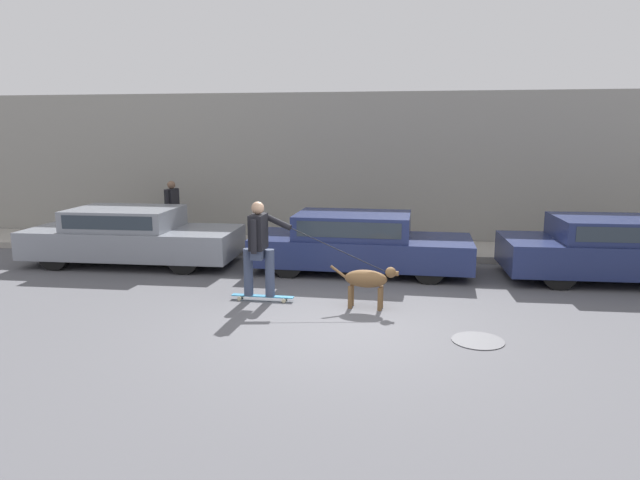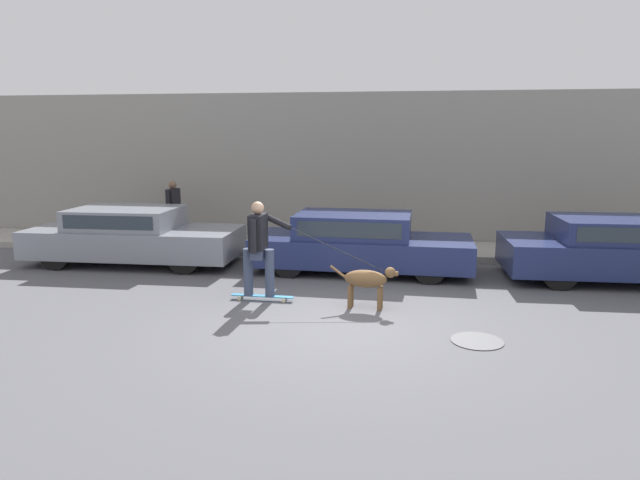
{
  "view_description": "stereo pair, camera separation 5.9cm",
  "coord_description": "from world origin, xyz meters",
  "px_view_note": "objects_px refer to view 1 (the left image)",
  "views": [
    {
      "loc": [
        0.89,
        -8.11,
        2.83
      ],
      "look_at": [
        -0.6,
        1.8,
        0.95
      ],
      "focal_mm": 32.0,
      "sensor_mm": 36.0,
      "label": 1
    },
    {
      "loc": [
        0.95,
        -8.1,
        2.83
      ],
      "look_at": [
        -0.6,
        1.8,
        0.95
      ],
      "focal_mm": 32.0,
      "sensor_mm": 36.0,
      "label": 2
    }
  ],
  "objects_px": {
    "skateboarder": "(259,245)",
    "pedestrian_with_bag": "(172,208)",
    "parked_car_1": "(359,243)",
    "parked_car_0": "(132,236)",
    "dog": "(368,280)",
    "parked_car_2": "(622,250)"
  },
  "relations": [
    {
      "from": "parked_car_0",
      "to": "parked_car_1",
      "type": "distance_m",
      "value": 4.98
    },
    {
      "from": "parked_car_1",
      "to": "parked_car_2",
      "type": "height_order",
      "value": "parked_car_2"
    },
    {
      "from": "parked_car_1",
      "to": "dog",
      "type": "relative_size",
      "value": 3.97
    },
    {
      "from": "pedestrian_with_bag",
      "to": "parked_car_2",
      "type": "bearing_deg",
      "value": 174.84
    },
    {
      "from": "dog",
      "to": "skateboarder",
      "type": "relative_size",
      "value": 0.41
    },
    {
      "from": "parked_car_0",
      "to": "pedestrian_with_bag",
      "type": "height_order",
      "value": "pedestrian_with_bag"
    },
    {
      "from": "skateboarder",
      "to": "pedestrian_with_bag",
      "type": "xyz_separation_m",
      "value": [
        -3.39,
        4.35,
        0.01
      ]
    },
    {
      "from": "parked_car_1",
      "to": "pedestrian_with_bag",
      "type": "relative_size",
      "value": 2.99
    },
    {
      "from": "parked_car_2",
      "to": "pedestrian_with_bag",
      "type": "bearing_deg",
      "value": 166.7
    },
    {
      "from": "dog",
      "to": "parked_car_1",
      "type": "bearing_deg",
      "value": 104.08
    },
    {
      "from": "parked_car_0",
      "to": "pedestrian_with_bag",
      "type": "relative_size",
      "value": 3.04
    },
    {
      "from": "parked_car_1",
      "to": "skateboarder",
      "type": "relative_size",
      "value": 1.65
    },
    {
      "from": "parked_car_0",
      "to": "skateboarder",
      "type": "height_order",
      "value": "skateboarder"
    },
    {
      "from": "parked_car_0",
      "to": "parked_car_1",
      "type": "xyz_separation_m",
      "value": [
        4.98,
        0.0,
        -0.01
      ]
    },
    {
      "from": "dog",
      "to": "skateboarder",
      "type": "bearing_deg",
      "value": -179.14
    },
    {
      "from": "parked_car_1",
      "to": "dog",
      "type": "distance_m",
      "value": 2.54
    },
    {
      "from": "parked_car_0",
      "to": "skateboarder",
      "type": "xyz_separation_m",
      "value": [
        3.48,
        -2.34,
        0.36
      ]
    },
    {
      "from": "parked_car_2",
      "to": "pedestrian_with_bag",
      "type": "xyz_separation_m",
      "value": [
        -9.99,
        2.02,
        0.37
      ]
    },
    {
      "from": "parked_car_2",
      "to": "dog",
      "type": "distance_m",
      "value": 5.37
    },
    {
      "from": "skateboarder",
      "to": "pedestrian_with_bag",
      "type": "relative_size",
      "value": 1.81
    },
    {
      "from": "parked_car_0",
      "to": "pedestrian_with_bag",
      "type": "bearing_deg",
      "value": 86.3
    },
    {
      "from": "parked_car_2",
      "to": "pedestrian_with_bag",
      "type": "relative_size",
      "value": 3.05
    }
  ]
}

